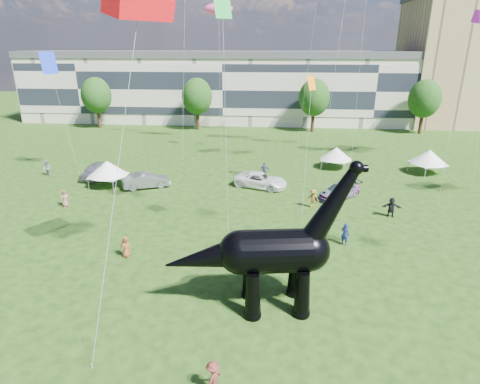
{
  "coord_description": "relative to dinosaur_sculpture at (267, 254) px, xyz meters",
  "views": [
    {
      "loc": [
        1.62,
        -16.6,
        14.05
      ],
      "look_at": [
        -0.56,
        8.0,
        5.0
      ],
      "focal_mm": 30.0,
      "sensor_mm": 36.0,
      "label": 1
    }
  ],
  "objects": [
    {
      "name": "ground",
      "position": [
        -1.41,
        -2.84,
        -3.35
      ],
      "size": [
        220.0,
        220.0,
        0.0
      ],
      "primitive_type": "plane",
      "color": "#16330C",
      "rests_on": "ground"
    },
    {
      "name": "terrace_row",
      "position": [
        -9.41,
        59.16,
        2.65
      ],
      "size": [
        78.0,
        11.0,
        12.0
      ],
      "primitive_type": "cube",
      "color": "beige",
      "rests_on": "ground"
    },
    {
      "name": "tree_far_left",
      "position": [
        -31.41,
        50.16,
        2.94
      ],
      "size": [
        5.2,
        5.2,
        9.44
      ],
      "color": "#382314",
      "rests_on": "ground"
    },
    {
      "name": "tree_mid_left",
      "position": [
        -13.41,
        50.16,
        2.94
      ],
      "size": [
        5.2,
        5.2,
        9.44
      ],
      "color": "#382314",
      "rests_on": "ground"
    },
    {
      "name": "tree_mid_right",
      "position": [
        6.59,
        50.16,
        2.94
      ],
      "size": [
        5.2,
        5.2,
        9.44
      ],
      "color": "#382314",
      "rests_on": "ground"
    },
    {
      "name": "tree_far_right",
      "position": [
        24.59,
        50.16,
        2.94
      ],
      "size": [
        5.2,
        5.2,
        9.44
      ],
      "color": "#382314",
      "rests_on": "ground"
    },
    {
      "name": "dinosaur_sculpture",
      "position": [
        0.0,
        0.0,
        0.0
      ],
      "size": [
        10.91,
        3.56,
        8.88
      ],
      "rotation": [
        0.0,
        0.0,
        0.15
      ],
      "color": "black",
      "rests_on": "ground"
    },
    {
      "name": "car_silver",
      "position": [
        -19.85,
        22.1,
        -2.52
      ],
      "size": [
        2.2,
        4.96,
        1.66
      ],
      "primitive_type": "imported",
      "rotation": [
        0.0,
        0.0,
        -0.05
      ],
      "color": "#B4B5B9",
      "rests_on": "ground"
    },
    {
      "name": "car_grey",
      "position": [
        -13.04,
        19.21,
        -2.56
      ],
      "size": [
        5.08,
        3.49,
        1.59
      ],
      "primitive_type": "imported",
      "rotation": [
        0.0,
        0.0,
        1.99
      ],
      "color": "slate",
      "rests_on": "ground"
    },
    {
      "name": "car_white",
      "position": [
        -1.13,
        20.42,
        -2.58
      ],
      "size": [
        6.1,
        4.3,
        1.54
      ],
      "primitive_type": "imported",
      "rotation": [
        0.0,
        0.0,
        1.22
      ],
      "color": "white",
      "rests_on": "ground"
    },
    {
      "name": "car_dark",
      "position": [
        6.68,
        17.99,
        -2.63
      ],
      "size": [
        4.94,
        4.94,
        1.44
      ],
      "primitive_type": "imported",
      "rotation": [
        0.0,
        0.0,
        -0.78
      ],
      "color": "#595960",
      "rests_on": "ground"
    },
    {
      "name": "gazebo_near",
      "position": [
        7.62,
        28.27,
        -1.53
      ],
      "size": [
        4.87,
        4.87,
        2.59
      ],
      "rotation": [
        0.0,
        0.0,
        -0.4
      ],
      "color": "silver",
      "rests_on": "ground"
    },
    {
      "name": "gazebo_far",
      "position": [
        17.99,
        27.06,
        -1.39
      ],
      "size": [
        5.18,
        5.18,
        2.8
      ],
      "rotation": [
        0.0,
        0.0,
        0.36
      ],
      "color": "white",
      "rests_on": "ground"
    },
    {
      "name": "gazebo_left",
      "position": [
        -17.15,
        19.35,
        -1.41
      ],
      "size": [
        4.68,
        4.68,
        2.77
      ],
      "rotation": [
        0.0,
        0.0,
        -0.2
      ],
      "color": "white",
      "rests_on": "ground"
    },
    {
      "name": "visitors",
      "position": [
        -3.37,
        12.58,
        -2.48
      ],
      "size": [
        37.34,
        30.77,
        1.83
      ],
      "color": "black",
      "rests_on": "ground"
    }
  ]
}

